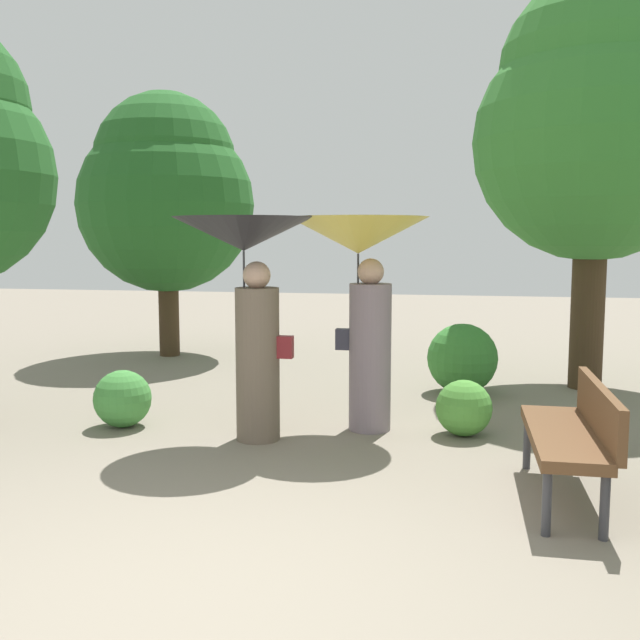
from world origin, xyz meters
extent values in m
plane|color=gray|center=(0.00, 0.00, 0.00)|extent=(40.00, 40.00, 0.00)
cylinder|color=#6B5B4C|center=(-0.48, 2.87, 0.70)|extent=(0.40, 0.40, 1.40)
sphere|color=tan|center=(-0.48, 2.87, 1.51)|extent=(0.25, 0.25, 0.25)
cylinder|color=#333338|center=(-0.60, 2.87, 1.32)|extent=(0.02, 0.02, 0.81)
cone|color=black|center=(-0.60, 2.87, 1.87)|extent=(1.27, 1.27, 0.30)
cube|color=maroon|center=(-0.22, 2.87, 0.86)|extent=(0.14, 0.10, 0.20)
cylinder|color=gray|center=(0.48, 3.41, 0.70)|extent=(0.40, 0.40, 1.41)
sphere|color=tan|center=(0.48, 3.41, 1.52)|extent=(0.25, 0.25, 0.25)
cylinder|color=#333338|center=(0.36, 3.41, 1.31)|extent=(0.02, 0.02, 0.77)
cone|color=#D8C64C|center=(0.36, 3.41, 1.86)|extent=(1.33, 1.33, 0.34)
cube|color=#333342|center=(0.22, 3.41, 0.87)|extent=(0.14, 0.10, 0.20)
cylinder|color=#38383D|center=(1.86, 2.46, 0.22)|extent=(0.06, 0.06, 0.44)
cylinder|color=#38383D|center=(2.20, 2.46, 0.22)|extent=(0.06, 0.06, 0.44)
cylinder|color=#38383D|center=(1.87, 1.12, 0.22)|extent=(0.06, 0.06, 0.44)
cylinder|color=#38383D|center=(2.21, 1.12, 0.22)|extent=(0.06, 0.06, 0.44)
cube|color=brown|center=(2.03, 1.79, 0.46)|extent=(0.44, 1.50, 0.08)
cube|color=brown|center=(2.27, 1.79, 0.66)|extent=(0.06, 1.50, 0.35)
cylinder|color=#42301E|center=(-3.14, 7.19, 1.56)|extent=(0.31, 0.31, 3.12)
sphere|color=#235B23|center=(-3.14, 7.19, 2.34)|extent=(2.69, 2.69, 2.69)
sphere|color=#235B23|center=(-3.14, 7.19, 2.97)|extent=(2.15, 2.15, 2.15)
cylinder|color=#42301E|center=(2.85, 5.85, 1.99)|extent=(0.40, 0.40, 3.98)
sphere|color=#387F33|center=(2.85, 5.85, 2.99)|extent=(2.86, 2.86, 2.86)
sphere|color=#387F33|center=(2.85, 5.85, 3.78)|extent=(2.29, 2.29, 2.29)
sphere|color=#4C9338|center=(1.37, 3.35, 0.26)|extent=(0.53, 0.53, 0.53)
sphere|color=#428C3D|center=(-1.90, 3.04, 0.28)|extent=(0.56, 0.56, 0.56)
sphere|color=#387F33|center=(1.36, 5.25, 0.42)|extent=(0.83, 0.83, 0.83)
camera|label=1|loc=(1.30, -3.39, 1.85)|focal=40.63mm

